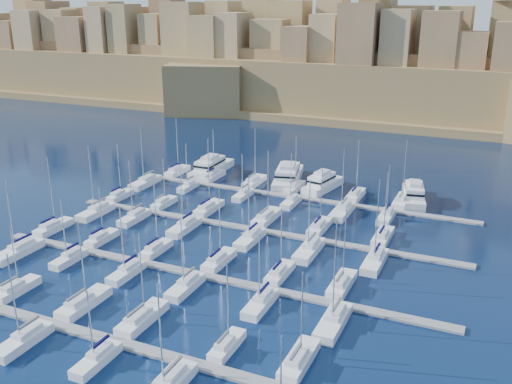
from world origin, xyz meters
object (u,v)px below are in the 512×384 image
at_px(motor_yacht_a, 211,167).
at_px(motor_yacht_c, 322,183).
at_px(sailboat_2, 84,303).
at_px(sailboat_4, 227,346).
at_px(motor_yacht_b, 288,175).
at_px(motor_yacht_d, 414,194).

distance_m(motor_yacht_a, motor_yacht_c, 31.71).
relative_size(sailboat_2, sailboat_4, 1.11).
distance_m(motor_yacht_b, motor_yacht_c, 10.36).
xyz_separation_m(sailboat_4, motor_yacht_b, (-18.97, 72.32, 1.00)).
xyz_separation_m(motor_yacht_b, motor_yacht_c, (10.02, -2.63, 0.00)).
bearing_deg(motor_yacht_c, motor_yacht_b, 165.27).
xyz_separation_m(motor_yacht_a, motor_yacht_d, (53.48, -1.17, -0.00)).
distance_m(sailboat_4, motor_yacht_c, 70.27).
distance_m(sailboat_2, motor_yacht_b, 71.37).
height_order(sailboat_2, motor_yacht_c, sailboat_2).
distance_m(sailboat_2, motor_yacht_d, 78.57).
bearing_deg(motor_yacht_b, motor_yacht_c, -14.73).
bearing_deg(sailboat_4, motor_yacht_a, 119.67).
relative_size(motor_yacht_b, motor_yacht_c, 1.39).
distance_m(sailboat_4, motor_yacht_a, 82.06).
bearing_deg(motor_yacht_b, sailboat_4, -75.30).
height_order(motor_yacht_c, motor_yacht_d, same).
bearing_deg(sailboat_4, motor_yacht_d, 79.61).
bearing_deg(sailboat_4, sailboat_2, 177.25).
relative_size(sailboat_4, motor_yacht_c, 0.88).
xyz_separation_m(sailboat_2, motor_yacht_a, (-15.78, 70.10, 0.97)).
height_order(sailboat_4, motor_yacht_a, sailboat_4).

